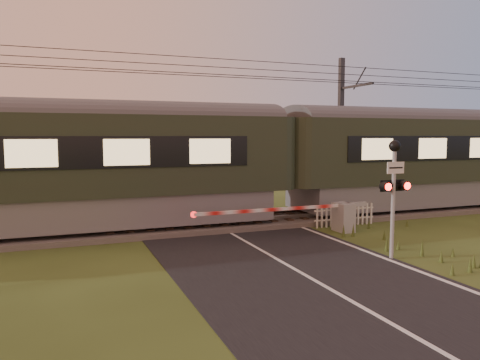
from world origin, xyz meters
name	(u,v)px	position (x,y,z in m)	size (l,w,h in m)	color
ground	(299,272)	(0.00, 0.00, 0.00)	(160.00, 160.00, 0.00)	#323E18
road	(304,275)	(0.02, -0.23, 0.01)	(6.00, 140.00, 0.03)	black
track_bed	(215,223)	(0.00, 6.50, 0.07)	(140.00, 3.40, 0.39)	#47423D
overhead_wires	(215,69)	(0.00, 6.50, 5.72)	(120.00, 0.62, 0.62)	black
train	(281,160)	(2.67, 6.50, 2.38)	(44.94, 3.10, 4.19)	slate
boom_gate	(336,216)	(3.48, 3.79, 0.56)	(6.38, 0.77, 1.02)	gray
crossing_signal	(394,178)	(2.95, 0.22, 2.21)	(0.82, 0.35, 3.21)	gray
picket_fence	(345,215)	(4.40, 4.60, 0.40)	(2.54, 0.07, 0.80)	silver
catenary_mast	(341,130)	(6.89, 8.72, 3.57)	(0.22, 2.46, 6.87)	#2D2D30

